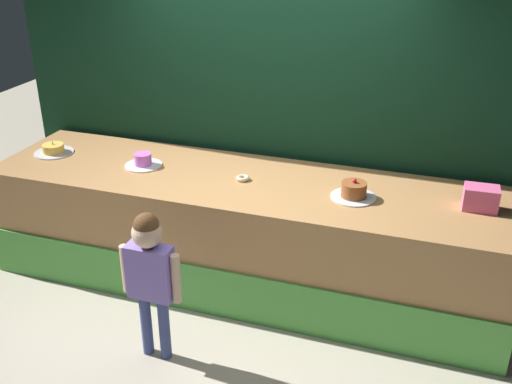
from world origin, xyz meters
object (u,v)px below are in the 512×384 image
cake_left (53,149)px  cake_right (354,191)px  child_figure (150,267)px  cake_center (143,161)px  pink_box (481,198)px  donut (243,178)px

cake_left → cake_right: (2.68, -0.05, 0.02)m
child_figure → cake_center: size_ratio=3.62×
cake_right → pink_box: bearing=6.4°
child_figure → donut: size_ratio=10.58×
child_figure → donut: child_figure is taller
cake_left → cake_center: 0.89m
donut → cake_left: cake_left is taller
pink_box → cake_left: bearing=-179.2°
pink_box → donut: (-1.79, -0.07, -0.07)m
cake_center → pink_box: bearing=1.2°
cake_center → cake_right: size_ratio=0.92×
child_figure → cake_right: 1.60m
child_figure → cake_right: bearing=42.5°
pink_box → cake_center: (-2.68, -0.06, -0.05)m
donut → cake_center: bearing=179.4°
donut → cake_right: cake_right is taller
donut → cake_center: (-0.89, 0.01, 0.03)m
child_figure → cake_left: size_ratio=3.34×
donut → cake_center: cake_center is taller
donut → cake_right: 0.89m
donut → cake_right: size_ratio=0.32×
pink_box → cake_left: (-3.57, -0.05, -0.05)m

